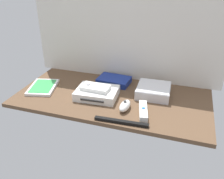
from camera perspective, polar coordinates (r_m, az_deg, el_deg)
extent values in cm
cube|color=brown|center=(126.53, 0.00, -2.00)|extent=(100.00, 48.00, 2.00)
cube|color=silver|center=(136.77, 3.29, 15.12)|extent=(110.00, 1.20, 64.00)
cube|color=white|center=(124.77, -3.57, -0.84)|extent=(21.98, 17.31, 4.40)
cube|color=#2D2D2D|center=(118.01, -4.77, -2.68)|extent=(12.01, 1.37, 0.80)
cube|color=silver|center=(127.97, 9.79, -0.29)|extent=(17.65, 17.65, 5.00)
cube|color=silver|center=(126.76, 9.89, 0.76)|extent=(16.95, 16.95, 0.30)
cube|color=white|center=(139.10, -16.05, 0.53)|extent=(17.86, 21.76, 1.40)
cube|color=green|center=(138.76, -16.09, 0.82)|extent=(14.83, 18.58, 0.16)
cube|color=navy|center=(139.05, 0.48, 2.14)|extent=(18.87, 13.34, 3.40)
cube|color=#19D833|center=(133.90, -0.51, 1.08)|extent=(8.01, 1.01, 0.60)
cube|color=white|center=(111.89, 7.40, -5.12)|extent=(6.90, 15.23, 3.00)
cylinder|color=#387FDB|center=(110.98, 7.45, -4.38)|extent=(1.40, 1.40, 0.40)
ellipsoid|color=white|center=(114.17, 3.06, -3.87)|extent=(5.10, 10.29, 4.00)
sphere|color=#4C4C4C|center=(112.93, 3.09, -2.84)|extent=(1.40, 1.40, 1.40)
cube|color=white|center=(123.24, -3.97, 0.45)|extent=(14.73, 8.61, 2.00)
cylinder|color=#99999E|center=(124.25, -5.67, 1.23)|extent=(2.08, 2.08, 0.40)
cube|color=black|center=(105.49, 2.19, -7.66)|extent=(24.06, 2.98, 1.40)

